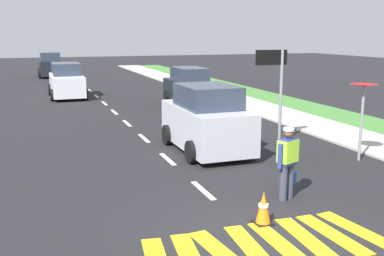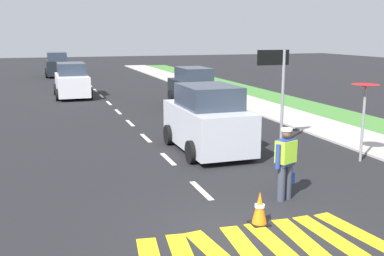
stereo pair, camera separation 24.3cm
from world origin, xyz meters
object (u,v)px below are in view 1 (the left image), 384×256
object	(u,v)px
car_parked_far	(189,88)
yield_sign	(363,92)
lane_direction_sign	(275,74)
traffic_cone_near	(263,208)
car_oncoming_second	(67,81)
car_outgoing_ahead	(207,121)
road_worker	(288,160)
car_oncoming_third	(50,65)

from	to	relation	value
car_parked_far	yield_sign	bearing A→B (deg)	-83.93
lane_direction_sign	traffic_cone_near	distance (m)	7.26
car_oncoming_second	car_outgoing_ahead	xyz separation A→B (m)	(3.16, -14.63, 0.06)
car_outgoing_ahead	road_worker	bearing A→B (deg)	-88.35
traffic_cone_near	car_outgoing_ahead	world-z (taller)	car_outgoing_ahead
road_worker	car_outgoing_ahead	bearing A→B (deg)	91.65
traffic_cone_near	car_outgoing_ahead	xyz separation A→B (m)	(1.05, 5.82, 0.66)
lane_direction_sign	car_parked_far	world-z (taller)	lane_direction_sign
car_parked_far	lane_direction_sign	bearing A→B (deg)	-90.75
car_oncoming_third	car_oncoming_second	size ratio (longest dim) A/B	1.00
car_oncoming_second	car_outgoing_ahead	world-z (taller)	car_outgoing_ahead
yield_sign	lane_direction_sign	xyz separation A→B (m)	(-1.38, 2.72, 0.35)
car_outgoing_ahead	car_oncoming_third	bearing A→B (deg)	96.72
car_parked_far	traffic_cone_near	bearing A→B (deg)	-103.73
yield_sign	car_parked_far	bearing A→B (deg)	96.07
road_worker	yield_sign	size ratio (longest dim) A/B	0.73
traffic_cone_near	yield_sign	bearing A→B (deg)	33.28
lane_direction_sign	car_outgoing_ahead	size ratio (longest dim) A/B	0.81
car_parked_far	car_oncoming_second	bearing A→B (deg)	137.30
lane_direction_sign	yield_sign	bearing A→B (deg)	-63.16
car_oncoming_third	lane_direction_sign	bearing A→B (deg)	-78.32
lane_direction_sign	car_outgoing_ahead	world-z (taller)	lane_direction_sign
yield_sign	car_outgoing_ahead	bearing A→B (deg)	146.61
traffic_cone_near	car_oncoming_third	world-z (taller)	car_oncoming_third
road_worker	car_oncoming_second	world-z (taller)	car_oncoming_second
yield_sign	car_oncoming_third	world-z (taller)	yield_sign
road_worker	traffic_cone_near	distance (m)	1.72
car_outgoing_ahead	car_parked_far	size ratio (longest dim) A/B	0.96
yield_sign	car_parked_far	world-z (taller)	yield_sign
yield_sign	car_outgoing_ahead	distance (m)	4.79
car_oncoming_second	car_outgoing_ahead	distance (m)	14.96
traffic_cone_near	car_outgoing_ahead	distance (m)	5.95
lane_direction_sign	car_oncoming_third	bearing A→B (deg)	101.68
car_oncoming_second	car_parked_far	bearing A→B (deg)	-42.70
car_oncoming_third	yield_sign	bearing A→B (deg)	-76.90
car_outgoing_ahead	traffic_cone_near	bearing A→B (deg)	-100.24
car_oncoming_second	car_outgoing_ahead	bearing A→B (deg)	-77.81
road_worker	yield_sign	distance (m)	4.48
road_worker	car_oncoming_third	distance (m)	33.61
yield_sign	road_worker	bearing A→B (deg)	-150.20
car_oncoming_second	road_worker	bearing A→B (deg)	-80.34
road_worker	lane_direction_sign	world-z (taller)	lane_direction_sign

